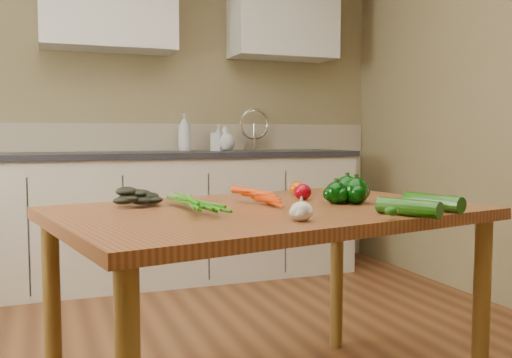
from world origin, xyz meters
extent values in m
cube|color=#908156|center=(0.00, 2.51, 1.30)|extent=(4.00, 0.02, 2.60)
cube|color=tan|center=(0.00, 2.48, 0.55)|extent=(3.98, 0.03, 1.10)
cube|color=beige|center=(0.20, 2.19, 0.43)|extent=(2.80, 0.60, 0.86)
cube|color=#2B2B30|center=(0.20, 2.19, 0.88)|extent=(2.84, 0.64, 0.04)
cube|color=#99999E|center=(0.98, 2.19, 0.84)|extent=(0.55, 0.42, 0.10)
cylinder|color=silver|center=(0.98, 2.37, 1.02)|extent=(0.02, 0.02, 0.24)
cube|color=silver|center=(1.20, 2.32, 1.95)|extent=(0.80, 0.35, 0.70)
cube|color=brown|center=(0.18, 0.10, 0.75)|extent=(1.59, 1.18, 0.04)
cylinder|color=brown|center=(0.91, -0.16, 0.36)|extent=(0.06, 0.06, 0.73)
cylinder|color=brown|center=(-0.54, 0.36, 0.36)|extent=(0.06, 0.06, 0.73)
cylinder|color=brown|center=(0.75, 0.62, 0.36)|extent=(0.06, 0.06, 0.73)
imported|color=silver|center=(0.42, 2.30, 1.04)|extent=(0.15, 0.15, 0.27)
imported|color=silver|center=(0.67, 2.28, 1.00)|extent=(0.13, 0.12, 0.20)
imported|color=silver|center=(0.72, 2.26, 0.99)|extent=(0.19, 0.19, 0.18)
ellipsoid|color=beige|center=(0.16, -0.22, 0.80)|extent=(0.07, 0.07, 0.06)
sphere|color=#022F04|center=(0.46, 0.10, 0.81)|extent=(0.08, 0.08, 0.08)
sphere|color=#022F04|center=(0.54, 0.16, 0.82)|extent=(0.10, 0.10, 0.10)
sphere|color=#022F04|center=(0.53, 0.08, 0.82)|extent=(0.10, 0.10, 0.10)
ellipsoid|color=#94020F|center=(0.40, 0.26, 0.80)|extent=(0.07, 0.07, 0.06)
ellipsoid|color=#D54F05|center=(0.44, 0.41, 0.80)|extent=(0.06, 0.06, 0.06)
ellipsoid|color=#D54F05|center=(0.59, 0.32, 0.80)|extent=(0.07, 0.07, 0.07)
cylinder|color=#104107|center=(0.68, -0.16, 0.80)|extent=(0.11, 0.23, 0.05)
cylinder|color=#104107|center=(0.52, -0.25, 0.80)|extent=(0.14, 0.21, 0.05)
camera|label=1|loc=(-0.56, -1.75, 1.03)|focal=40.00mm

